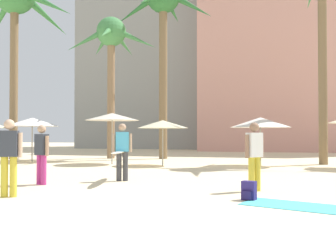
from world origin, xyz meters
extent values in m
plane|color=beige|center=(0.00, 0.00, 0.00)|extent=(120.00, 120.00, 0.00)
cube|color=#DB9989|center=(5.64, 32.55, 9.94)|extent=(17.95, 9.02, 19.87)
cube|color=gray|center=(-9.27, 37.19, 11.62)|extent=(15.60, 10.15, 23.25)
cylinder|color=brown|center=(-12.07, 14.92, 4.98)|extent=(0.48, 0.48, 9.96)
cone|color=#387A3D|center=(-9.81, 14.75, 9.13)|extent=(3.56, 0.81, 2.14)
cone|color=#387A3D|center=(-11.15, 16.95, 9.06)|extent=(1.94, 3.39, 2.28)
cone|color=#387A3D|center=(-13.91, 16.14, 9.02)|extent=(3.17, 2.36, 2.36)
cylinder|color=brown|center=(-3.38, 17.09, 4.89)|extent=(0.49, 0.49, 9.77)
cone|color=#2D6B33|center=(-1.67, 17.15, 9.06)|extent=(2.64, 0.55, 1.82)
cone|color=#2D6B33|center=(-3.26, 18.94, 9.40)|extent=(0.62, 2.82, 1.18)
cone|color=#2D6B33|center=(-5.09, 17.17, 9.08)|extent=(2.65, 0.57, 1.78)
cylinder|color=brown|center=(5.30, 14.56, 4.90)|extent=(0.41, 0.41, 9.80)
cylinder|color=#896B4C|center=(-6.56, 16.70, 3.86)|extent=(0.46, 0.46, 7.71)
sphere|color=#428447|center=(-6.56, 16.70, 7.71)|extent=(1.79, 1.79, 1.79)
cone|color=#428447|center=(-4.98, 16.98, 7.20)|extent=(2.49, 0.82, 1.39)
cone|color=#428447|center=(-6.33, 18.30, 7.24)|extent=(0.73, 2.51, 1.31)
cone|color=#428447|center=(-7.69, 17.85, 7.23)|extent=(2.02, 2.04, 1.33)
cone|color=#428447|center=(-7.89, 15.96, 7.07)|extent=(2.25, 1.50, 1.63)
cone|color=#428447|center=(-6.24, 15.12, 7.24)|extent=(0.88, 2.51, 1.32)
cylinder|color=gray|center=(-4.65, 12.27, 1.25)|extent=(0.06, 0.06, 2.49)
cone|color=beige|center=(-4.65, 12.27, 2.31)|extent=(2.64, 2.64, 0.36)
cylinder|color=gray|center=(2.40, 12.83, 1.11)|extent=(0.06, 0.06, 2.23)
cone|color=white|center=(2.40, 12.83, 2.00)|extent=(2.77, 2.77, 0.46)
cylinder|color=gray|center=(-9.28, 12.59, 1.16)|extent=(0.06, 0.06, 2.32)
cone|color=white|center=(-9.28, 12.59, 2.10)|extent=(2.77, 2.77, 0.45)
cylinder|color=gray|center=(-2.02, 12.05, 1.06)|extent=(0.06, 0.06, 2.11)
cone|color=beige|center=(-2.02, 12.05, 1.93)|extent=(2.40, 2.40, 0.37)
cube|color=#4CC6D6|center=(3.35, 2.41, 0.01)|extent=(2.23, 1.67, 0.01)
cube|color=navy|center=(2.43, 2.89, 0.21)|extent=(0.34, 0.27, 0.42)
cube|color=#251B50|center=(2.39, 2.78, 0.13)|extent=(0.22, 0.12, 0.18)
cylinder|color=#3D3D42|center=(-1.48, 5.68, 0.46)|extent=(0.21, 0.21, 0.91)
cylinder|color=#3D3D42|center=(-1.67, 5.61, 0.46)|extent=(0.21, 0.21, 0.91)
cube|color=#4CB2DB|center=(-1.58, 5.64, 1.22)|extent=(0.45, 0.35, 0.61)
sphere|color=tan|center=(-1.58, 5.64, 1.66)|extent=(0.31, 0.31, 0.24)
cylinder|color=tan|center=(-1.34, 5.74, 1.18)|extent=(0.13, 0.13, 0.58)
cylinder|color=tan|center=(-1.81, 5.55, 1.18)|extent=(0.13, 0.13, 0.58)
ellipsoid|color=white|center=(-1.58, 5.34, 0.90)|extent=(0.93, 2.62, 0.07)
ellipsoid|color=#A07916|center=(-1.58, 5.34, 0.90)|extent=(0.95, 2.64, 0.05)
cube|color=black|center=(-1.84, 6.36, 0.78)|extent=(0.04, 0.10, 0.18)
cylinder|color=gold|center=(2.42, 4.27, 0.43)|extent=(0.23, 0.23, 0.87)
cylinder|color=gold|center=(2.56, 4.42, 0.43)|extent=(0.23, 0.23, 0.87)
cube|color=white|center=(2.49, 4.35, 1.18)|extent=(0.43, 0.44, 0.62)
sphere|color=#936B51|center=(2.49, 4.35, 1.62)|extent=(0.34, 0.34, 0.24)
cylinder|color=#936B51|center=(2.32, 4.17, 1.14)|extent=(0.14, 0.14, 0.59)
cylinder|color=#936B51|center=(2.66, 4.53, 1.14)|extent=(0.14, 0.14, 0.59)
cylinder|color=gold|center=(-2.85, 2.00, 0.46)|extent=(0.20, 0.20, 0.93)
cylinder|color=gold|center=(-3.04, 1.93, 0.46)|extent=(0.20, 0.20, 0.93)
cube|color=#333842|center=(-2.94, 1.97, 1.23)|extent=(0.45, 0.34, 0.60)
sphere|color=#D1A889|center=(-2.94, 1.97, 1.67)|extent=(0.30, 0.30, 0.24)
cylinder|color=#D1A889|center=(-2.70, 2.05, 1.19)|extent=(0.13, 0.13, 0.57)
cylinder|color=#B7337F|center=(-3.40, 4.16, 0.42)|extent=(0.21, 0.21, 0.85)
cylinder|color=#B7337F|center=(-3.58, 4.24, 0.42)|extent=(0.21, 0.21, 0.85)
cube|color=#333842|center=(-3.49, 4.20, 1.15)|extent=(0.45, 0.36, 0.60)
sphere|color=tan|center=(-3.49, 4.20, 1.59)|extent=(0.31, 0.31, 0.24)
cylinder|color=tan|center=(-3.26, 4.10, 1.12)|extent=(0.13, 0.13, 0.57)
cylinder|color=tan|center=(-3.72, 4.29, 1.12)|extent=(0.13, 0.13, 0.57)
camera|label=1|loc=(2.94, -6.12, 1.43)|focal=43.20mm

